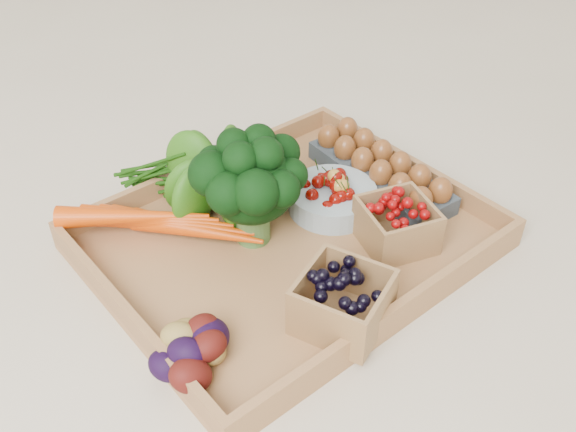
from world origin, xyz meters
TOP-DOWN VIEW (x-y plane):
  - ground at (0.00, 0.00)m, footprint 4.00×4.00m
  - tray at (0.00, 0.00)m, footprint 0.55×0.45m
  - carrots at (-0.14, 0.12)m, footprint 0.23×0.17m
  - lettuce at (-0.02, 0.13)m, footprint 0.14×0.14m
  - broccoli at (-0.04, 0.04)m, footprint 0.17×0.17m
  - cherry_bowl at (0.10, 0.01)m, footprint 0.14×0.14m
  - egg_carton at (0.21, 0.01)m, footprint 0.11×0.28m
  - potatoes at (-0.23, -0.10)m, footprint 0.13×0.13m
  - punnet_blackberry at (-0.05, -0.17)m, footprint 0.14×0.14m
  - punnet_raspberry at (0.12, -0.11)m, footprint 0.13×0.13m

SIDE VIEW (x-z plane):
  - ground at x=0.00m, z-range 0.00..0.00m
  - tray at x=0.00m, z-range 0.00..0.01m
  - egg_carton at x=0.21m, z-range 0.01..0.05m
  - cherry_bowl at x=0.10m, z-range 0.01..0.05m
  - carrots at x=-0.14m, z-range 0.01..0.07m
  - punnet_raspberry at x=0.12m, z-range 0.01..0.08m
  - potatoes at x=-0.23m, z-range 0.01..0.09m
  - punnet_blackberry at x=-0.05m, z-range 0.01..0.09m
  - broccoli at x=-0.04m, z-range 0.02..0.15m
  - lettuce at x=-0.02m, z-range 0.02..0.15m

